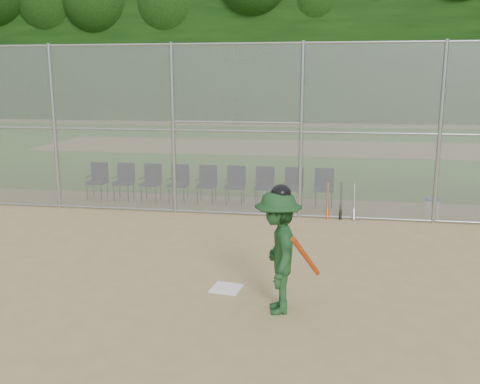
% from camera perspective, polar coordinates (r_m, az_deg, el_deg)
% --- Properties ---
extents(ground, '(100.00, 100.00, 0.00)m').
position_cam_1_polar(ground, '(8.00, -2.94, -11.45)').
color(ground, tan).
rests_on(ground, ground).
extents(grass_strip, '(100.00, 100.00, 0.00)m').
position_cam_1_polar(grass_strip, '(25.42, 5.65, 4.76)').
color(grass_strip, '#346E21').
rests_on(grass_strip, ground).
extents(dirt_patch_far, '(24.00, 24.00, 0.00)m').
position_cam_1_polar(dirt_patch_far, '(25.42, 5.65, 4.77)').
color(dirt_patch_far, tan).
rests_on(dirt_patch_far, ground).
extents(backstop_fence, '(16.09, 0.09, 4.00)m').
position_cam_1_polar(backstop_fence, '(12.32, 1.88, 6.81)').
color(backstop_fence, gray).
rests_on(backstop_fence, ground).
extents(treeline, '(81.00, 60.00, 11.00)m').
position_cam_1_polar(treeline, '(27.31, 6.18, 16.80)').
color(treeline, black).
rests_on(treeline, ground).
extents(home_plate, '(0.50, 0.50, 0.02)m').
position_cam_1_polar(home_plate, '(8.39, -1.45, -10.22)').
color(home_plate, white).
rests_on(home_plate, ground).
extents(batter_at_plate, '(1.00, 1.29, 1.81)m').
position_cam_1_polar(batter_at_plate, '(7.36, 4.04, -6.31)').
color(batter_at_plate, '#1C4620').
rests_on(batter_at_plate, ground).
extents(water_cooler, '(0.36, 0.36, 0.45)m').
position_cam_1_polar(water_cooler, '(13.31, 19.83, -1.55)').
color(water_cooler, white).
rests_on(water_cooler, ground).
extents(spare_bats, '(0.66, 0.36, 0.83)m').
position_cam_1_polar(spare_bats, '(12.56, 10.71, -0.96)').
color(spare_bats, '#D84C14').
rests_on(spare_bats, ground).
extents(chair_0, '(0.54, 0.52, 0.96)m').
position_cam_1_polar(chair_0, '(14.89, -15.04, 1.13)').
color(chair_0, '#0E1036').
rests_on(chair_0, ground).
extents(chair_1, '(0.54, 0.52, 0.96)m').
position_cam_1_polar(chair_1, '(14.60, -12.33, 1.05)').
color(chair_1, '#0E1036').
rests_on(chair_1, ground).
extents(chair_2, '(0.54, 0.52, 0.96)m').
position_cam_1_polar(chair_2, '(14.34, -9.51, 0.97)').
color(chair_2, '#0E1036').
rests_on(chair_2, ground).
extents(chair_3, '(0.54, 0.52, 0.96)m').
position_cam_1_polar(chair_3, '(14.12, -6.60, 0.88)').
color(chair_3, '#0E1036').
rests_on(chair_3, ground).
extents(chair_4, '(0.54, 0.52, 0.96)m').
position_cam_1_polar(chair_4, '(13.93, -3.60, 0.79)').
color(chair_4, '#0E1036').
rests_on(chair_4, ground).
extents(chair_5, '(0.54, 0.52, 0.96)m').
position_cam_1_polar(chair_5, '(13.78, -0.54, 0.69)').
color(chair_5, '#0E1036').
rests_on(chair_5, ground).
extents(chair_6, '(0.54, 0.52, 0.96)m').
position_cam_1_polar(chair_6, '(13.68, 2.59, 0.59)').
color(chair_6, '#0E1036').
rests_on(chair_6, ground).
extents(chair_7, '(0.54, 0.52, 0.96)m').
position_cam_1_polar(chair_7, '(13.61, 5.75, 0.49)').
color(chair_7, '#0E1036').
rests_on(chair_7, ground).
extents(chair_8, '(0.54, 0.52, 0.96)m').
position_cam_1_polar(chair_8, '(13.59, 8.94, 0.38)').
color(chair_8, '#0E1036').
rests_on(chair_8, ground).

